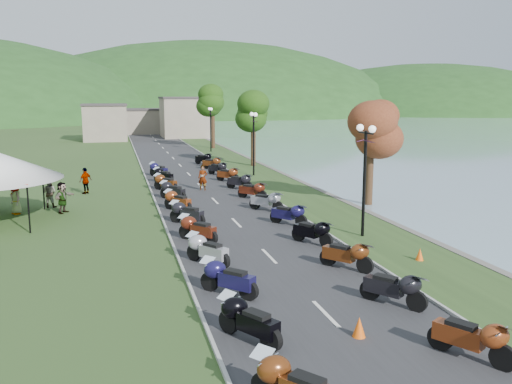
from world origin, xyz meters
TOP-DOWN VIEW (x-y plane):
  - road at (0.00, 40.00)m, footprint 7.00×120.00m
  - hills_backdrop at (0.00, 200.00)m, footprint 360.00×120.00m
  - far_building at (-2.00, 85.00)m, footprint 18.00×16.00m
  - moto_row_left at (-2.49, 17.23)m, footprint 2.60×46.22m
  - moto_row_right at (2.28, 24.47)m, footprint 2.60×45.45m
  - tree_lakeside at (8.60, 24.70)m, footprint 2.58×2.58m
  - pedestrian_b at (-9.51, 28.57)m, footprint 0.92×0.70m
  - traffic_cone_near at (0.27, 8.33)m, footprint 0.36×0.36m

SIDE VIEW (x-z plane):
  - hills_backdrop at x=0.00m, z-range -38.00..38.00m
  - pedestrian_b at x=-9.51m, z-range -0.84..0.84m
  - road at x=0.00m, z-range 0.00..0.02m
  - traffic_cone_near at x=0.27m, z-range 0.00..0.57m
  - moto_row_left at x=-2.49m, z-range 0.00..1.10m
  - moto_row_right at x=2.28m, z-range 0.00..1.10m
  - far_building at x=-2.00m, z-range 0.00..5.00m
  - tree_lakeside at x=8.60m, z-range 0.00..7.18m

